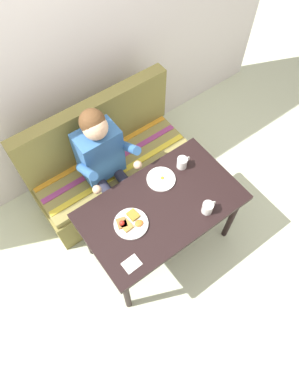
{
  "coord_description": "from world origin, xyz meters",
  "views": [
    {
      "loc": [
        -0.77,
        -0.9,
        2.97
      ],
      "look_at": [
        0.0,
        0.15,
        0.72
      ],
      "focal_mm": 32.1,
      "sensor_mm": 36.0,
      "label": 1
    }
  ],
  "objects_px": {
    "plate_breakfast": "(130,223)",
    "coffee_mug_second": "(182,162)",
    "table": "(161,211)",
    "plate_eggs": "(161,179)",
    "person": "(104,160)",
    "couch": "(110,167)",
    "napkin": "(132,264)",
    "coffee_mug": "(208,208)"
  },
  "relations": [
    {
      "from": "couch",
      "to": "plate_breakfast",
      "type": "xyz_separation_m",
      "value": [
        -0.27,
        -0.75,
        0.41
      ]
    },
    {
      "from": "coffee_mug",
      "to": "couch",
      "type": "bearing_deg",
      "value": 103.54
    },
    {
      "from": "coffee_mug_second",
      "to": "napkin",
      "type": "xyz_separation_m",
      "value": [
        -0.78,
        -0.42,
        -0.05
      ]
    },
    {
      "from": "plate_eggs",
      "to": "napkin",
      "type": "relative_size",
      "value": 1.91
    },
    {
      "from": "napkin",
      "to": "plate_breakfast",
      "type": "bearing_deg",
      "value": 57.01
    },
    {
      "from": "coffee_mug_second",
      "to": "plate_eggs",
      "type": "bearing_deg",
      "value": -178.97
    },
    {
      "from": "person",
      "to": "coffee_mug_second",
      "type": "xyz_separation_m",
      "value": [
        0.46,
        -0.4,
        0.04
      ]
    },
    {
      "from": "coffee_mug",
      "to": "napkin",
      "type": "distance_m",
      "value": 0.67
    },
    {
      "from": "plate_breakfast",
      "to": "coffee_mug_second",
      "type": "bearing_deg",
      "value": 15.49
    },
    {
      "from": "couch",
      "to": "person",
      "type": "distance_m",
      "value": 0.46
    },
    {
      "from": "coffee_mug_second",
      "to": "couch",
      "type": "bearing_deg",
      "value": 120.57
    },
    {
      "from": "coffee_mug_second",
      "to": "coffee_mug",
      "type": "bearing_deg",
      "value": -103.87
    },
    {
      "from": "couch",
      "to": "coffee_mug",
      "type": "relative_size",
      "value": 12.2
    },
    {
      "from": "couch",
      "to": "coffee_mug_second",
      "type": "height_order",
      "value": "couch"
    },
    {
      "from": "table",
      "to": "plate_breakfast",
      "type": "distance_m",
      "value": 0.29
    },
    {
      "from": "plate_breakfast",
      "to": "couch",
      "type": "bearing_deg",
      "value": 70.08
    },
    {
      "from": "table",
      "to": "person",
      "type": "xyz_separation_m",
      "value": [
        -0.12,
        0.59,
        0.09
      ]
    },
    {
      "from": "table",
      "to": "couch",
      "type": "xyz_separation_m",
      "value": [
        0.0,
        0.76,
        -0.32
      ]
    },
    {
      "from": "table",
      "to": "plate_eggs",
      "type": "bearing_deg",
      "value": 53.59
    },
    {
      "from": "plate_eggs",
      "to": "coffee_mug",
      "type": "bearing_deg",
      "value": -75.56
    },
    {
      "from": "table",
      "to": "person",
      "type": "distance_m",
      "value": 0.61
    },
    {
      "from": "couch",
      "to": "person",
      "type": "bearing_deg",
      "value": -124.65
    },
    {
      "from": "person",
      "to": "napkin",
      "type": "distance_m",
      "value": 0.88
    },
    {
      "from": "coffee_mug",
      "to": "napkin",
      "type": "xyz_separation_m",
      "value": [
        -0.67,
        -0.0,
        -0.05
      ]
    },
    {
      "from": "table",
      "to": "plate_eggs",
      "type": "height_order",
      "value": "plate_eggs"
    },
    {
      "from": "person",
      "to": "coffee_mug_second",
      "type": "relative_size",
      "value": 10.27
    },
    {
      "from": "plate_eggs",
      "to": "coffee_mug_second",
      "type": "distance_m",
      "value": 0.21
    },
    {
      "from": "couch",
      "to": "coffee_mug",
      "type": "distance_m",
      "value": 1.12
    },
    {
      "from": "table",
      "to": "plate_breakfast",
      "type": "bearing_deg",
      "value": 176.92
    },
    {
      "from": "person",
      "to": "plate_eggs",
      "type": "relative_size",
      "value": 5.45
    },
    {
      "from": "person",
      "to": "table",
      "type": "bearing_deg",
      "value": -78.42
    },
    {
      "from": "table",
      "to": "plate_eggs",
      "type": "relative_size",
      "value": 5.39
    },
    {
      "from": "person",
      "to": "coffee_mug",
      "type": "height_order",
      "value": "person"
    },
    {
      "from": "table",
      "to": "plate_eggs",
      "type": "distance_m",
      "value": 0.24
    },
    {
      "from": "plate_breakfast",
      "to": "plate_eggs",
      "type": "height_order",
      "value": "plate_breakfast"
    },
    {
      "from": "couch",
      "to": "napkin",
      "type": "height_order",
      "value": "couch"
    },
    {
      "from": "couch",
      "to": "person",
      "type": "relative_size",
      "value": 1.19
    },
    {
      "from": "couch",
      "to": "coffee_mug",
      "type": "height_order",
      "value": "couch"
    },
    {
      "from": "table",
      "to": "person",
      "type": "relative_size",
      "value": 0.99
    },
    {
      "from": "plate_breakfast",
      "to": "coffee_mug_second",
      "type": "height_order",
      "value": "coffee_mug_second"
    },
    {
      "from": "couch",
      "to": "napkin",
      "type": "relative_size",
      "value": 12.33
    },
    {
      "from": "couch",
      "to": "coffee_mug_second",
      "type": "bearing_deg",
      "value": -59.43
    }
  ]
}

